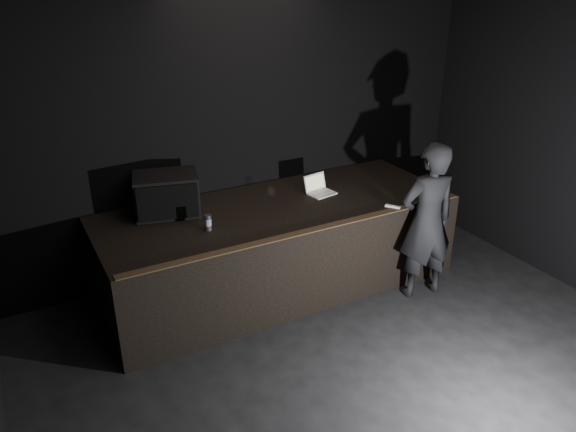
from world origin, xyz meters
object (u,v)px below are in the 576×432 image
at_px(laptop, 319,189).
at_px(person, 427,222).
at_px(stage_monitor, 167,194).
at_px(beer_can, 208,223).
at_px(stage_riser, 278,246).

relative_size(laptop, person, 0.19).
height_order(stage_monitor, beer_can, stage_monitor).
bearing_deg(stage_monitor, stage_riser, -4.73).
bearing_deg(stage_riser, stage_monitor, 160.71).
height_order(laptop, person, person).
height_order(stage_riser, laptop, laptop).
relative_size(stage_riser, stage_monitor, 5.23).
distance_m(stage_monitor, person, 2.83).
bearing_deg(stage_monitor, beer_can, -53.90).
xyz_separation_m(stage_riser, person, (1.35, -0.95, 0.40)).
relative_size(stage_riser, person, 2.22).
height_order(stage_riser, person, person).
bearing_deg(stage_riser, beer_can, -167.56).
height_order(stage_riser, beer_can, beer_can).
distance_m(laptop, beer_can, 1.54).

